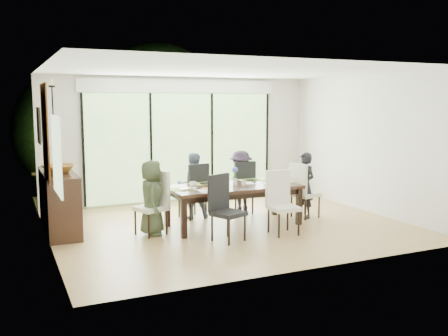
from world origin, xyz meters
name	(u,v)px	position (x,y,z in m)	size (l,w,h in m)	color
floor	(230,226)	(0.00, 0.00, -0.01)	(6.00, 5.00, 0.01)	olive
ceiling	(230,70)	(0.00, 0.00, 2.71)	(6.00, 5.00, 0.01)	white
wall_back	(181,140)	(0.00, 2.51, 1.35)	(6.00, 0.02, 2.70)	silver
wall_front	(313,167)	(0.00, -2.51, 1.35)	(6.00, 0.02, 2.70)	silver
wall_left	(46,158)	(-3.01, 0.00, 1.35)	(0.02, 5.00, 2.70)	silver
wall_right	(368,144)	(3.01, 0.00, 1.35)	(0.02, 5.00, 2.70)	beige
glass_doors	(182,147)	(0.00, 2.47, 1.20)	(4.20, 0.02, 2.30)	#598C3F
blinds_header	(182,86)	(0.00, 2.46, 2.50)	(4.40, 0.06, 0.28)	white
mullion_a	(83,151)	(-2.10, 2.46, 1.20)	(0.05, 0.04, 2.30)	black
mullion_b	(151,148)	(-0.70, 2.46, 1.20)	(0.05, 0.04, 2.30)	black
mullion_c	(212,146)	(0.70, 2.46, 1.20)	(0.05, 0.04, 2.30)	black
mullion_d	(267,143)	(2.10, 2.46, 1.20)	(0.05, 0.04, 2.30)	black
side_window	(57,155)	(-2.97, -1.20, 1.50)	(0.02, 0.90, 1.00)	#8CAD7F
deck	(170,196)	(0.00, 3.40, -0.05)	(6.00, 1.80, 0.10)	brown
rail_top	(159,167)	(0.00, 4.20, 0.55)	(6.00, 0.08, 0.06)	#4F3221
foliage_left	(78,131)	(-1.80, 5.20, 1.44)	(3.20, 3.20, 3.20)	#14380F
foliage_mid	(156,115)	(0.40, 5.80, 1.80)	(4.00, 4.00, 4.00)	#14380F
foliage_right	(226,134)	(2.20, 5.00, 1.26)	(2.80, 2.80, 2.80)	#14380F
foliage_far	(115,121)	(-0.60, 6.50, 1.62)	(3.60, 3.60, 3.60)	#14380F
table_top	(234,187)	(0.08, 0.02, 0.69)	(2.29, 1.05, 0.06)	black
table_apron	(234,192)	(0.08, 0.02, 0.60)	(2.10, 0.86, 0.10)	black
table_leg_fl	(184,218)	(-1.00, -0.41, 0.33)	(0.09, 0.09, 0.66)	black
table_leg_fr	(299,206)	(1.16, -0.41, 0.33)	(0.09, 0.09, 0.66)	black
table_leg_bl	(167,208)	(-1.00, 0.45, 0.33)	(0.09, 0.09, 0.66)	black
table_leg_br	(275,198)	(1.16, 0.45, 0.33)	(0.09, 0.09, 0.66)	black
chair_left_end	(151,203)	(-1.42, 0.02, 0.53)	(0.44, 0.44, 1.05)	white
chair_right_end	(306,190)	(1.58, 0.02, 0.53)	(0.44, 0.44, 1.05)	silver
chair_far_left	(192,190)	(-0.37, 0.87, 0.53)	(0.44, 0.44, 1.05)	black
chair_far_right	(240,187)	(0.63, 0.87, 0.53)	(0.44, 0.44, 1.05)	black
chair_near_left	(228,208)	(-0.42, -0.85, 0.53)	(0.44, 0.44, 1.05)	black
chair_near_right	(284,203)	(0.58, -0.85, 0.53)	(0.44, 0.44, 1.05)	white
person_left_end	(152,198)	(-1.40, 0.02, 0.62)	(0.58, 0.36, 1.23)	#39442D
person_right_end	(305,185)	(1.56, 0.02, 0.62)	(0.58, 0.36, 1.23)	black
person_far_left	(193,186)	(-0.37, 0.85, 0.62)	(0.58, 0.36, 1.23)	slate
person_far_right	(241,182)	(0.63, 0.85, 0.62)	(0.58, 0.36, 1.23)	#281E2D
placemat_left	(182,189)	(-0.87, 0.02, 0.72)	(0.42, 0.31, 0.01)	#A1B440
placemat_right	(280,182)	(1.03, 0.02, 0.72)	(0.42, 0.31, 0.01)	#9BC345
placemat_far_l	(201,184)	(-0.37, 0.42, 0.72)	(0.42, 0.31, 0.01)	#98B03F
placemat_far_r	(251,180)	(0.63, 0.42, 0.72)	(0.42, 0.31, 0.01)	#93C345
placemat_paper	(211,190)	(-0.47, -0.28, 0.72)	(0.42, 0.31, 0.01)	white
tablet_far_l	(207,183)	(-0.27, 0.37, 0.73)	(0.25, 0.17, 0.01)	black
tablet_far_r	(250,180)	(0.58, 0.37, 0.73)	(0.23, 0.16, 0.01)	black
papers	(270,183)	(0.78, -0.03, 0.72)	(0.29, 0.21, 0.00)	white
platter_base	(211,189)	(-0.47, -0.28, 0.73)	(0.25, 0.25, 0.02)	white
platter_snacks	(211,188)	(-0.47, -0.28, 0.75)	(0.19, 0.19, 0.01)	orange
vase	(235,182)	(0.13, 0.07, 0.77)	(0.08, 0.08, 0.11)	silver
hyacinth_stems	(235,175)	(0.13, 0.07, 0.89)	(0.04, 0.04, 0.15)	#337226
hyacinth_blooms	(235,170)	(0.13, 0.07, 0.98)	(0.11, 0.11, 0.11)	#4F59C7
laptop	(190,189)	(-0.77, -0.08, 0.73)	(0.32, 0.20, 0.02)	silver
cup_a	(193,184)	(-0.62, 0.17, 0.76)	(0.12, 0.12, 0.09)	white
cup_b	(244,183)	(0.23, -0.08, 0.76)	(0.10, 0.10, 0.09)	white
cup_c	(271,179)	(0.88, 0.12, 0.76)	(0.12, 0.12, 0.09)	white
book	(245,184)	(0.33, 0.07, 0.72)	(0.16, 0.21, 0.02)	white
sideboard	(59,201)	(-2.76, 0.89, 0.50)	(0.50, 1.79, 1.01)	black
bowl	(58,169)	(-2.76, 0.79, 1.07)	(0.53, 0.53, 0.13)	brown
candlestick_base	(56,168)	(-2.76, 1.24, 1.03)	(0.11, 0.11, 0.04)	black
candlestick_shaft	(54,127)	(-2.76, 1.24, 1.73)	(0.03, 0.03, 1.40)	black
candlestick_pan	(52,86)	(-2.76, 1.24, 2.43)	(0.11, 0.11, 0.03)	black
candle	(52,82)	(-2.76, 1.24, 2.50)	(0.04, 0.04, 0.11)	silver
tapestry	(45,132)	(-2.97, 0.40, 1.70)	(0.02, 1.00, 1.50)	brown
art_frame	(39,126)	(-2.97, 1.70, 1.75)	(0.03, 0.55, 0.65)	black
art_canvas	(40,126)	(-2.95, 1.70, 1.75)	(0.01, 0.45, 0.55)	#184F4E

